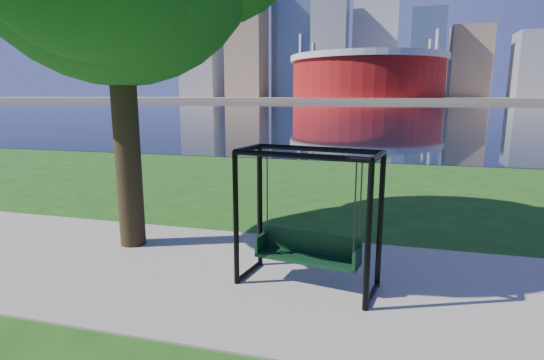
% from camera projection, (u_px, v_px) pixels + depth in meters
% --- Properties ---
extents(ground, '(900.00, 900.00, 0.00)m').
position_uv_depth(ground, '(278.00, 267.00, 7.10)').
color(ground, '#1E5114').
rests_on(ground, ground).
extents(path, '(120.00, 4.00, 0.03)m').
position_uv_depth(path, '(270.00, 278.00, 6.62)').
color(path, '#9E937F').
rests_on(path, ground).
extents(river, '(900.00, 180.00, 0.02)m').
position_uv_depth(river, '(381.00, 108.00, 103.71)').
color(river, black).
rests_on(river, ground).
extents(far_bank, '(900.00, 228.00, 2.00)m').
position_uv_depth(far_bank, '(386.00, 99.00, 296.74)').
color(far_bank, '#937F60').
rests_on(far_bank, ground).
extents(stadium, '(83.00, 83.00, 32.00)m').
position_uv_depth(stadium, '(367.00, 75.00, 229.47)').
color(stadium, maroon).
rests_on(stadium, far_bank).
extents(skyline, '(392.00, 66.00, 96.50)m').
position_uv_depth(skyline, '(382.00, 49.00, 303.74)').
color(skyline, gray).
rests_on(skyline, far_bank).
extents(swing, '(2.14, 1.21, 2.07)m').
position_uv_depth(swing, '(308.00, 222.00, 6.20)').
color(swing, black).
rests_on(swing, ground).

